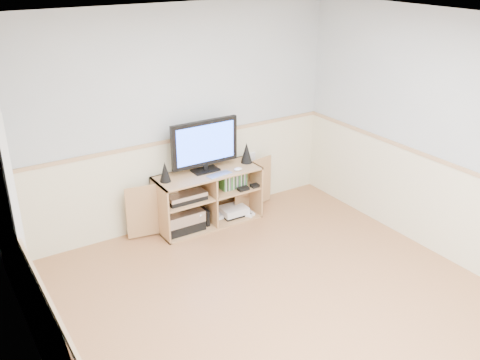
# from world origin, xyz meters

# --- Properties ---
(room) EXTENTS (4.04, 4.54, 2.54)m
(room) POSITION_xyz_m (-0.06, 0.12, 1.22)
(room) COLOR tan
(room) RESTS_ON ground
(media_cabinet) EXTENTS (1.94, 0.46, 0.65)m
(media_cabinet) POSITION_xyz_m (0.25, 2.04, 0.33)
(media_cabinet) COLOR tan
(media_cabinet) RESTS_ON floor
(monitor) EXTENTS (0.82, 0.18, 0.60)m
(monitor) POSITION_xyz_m (0.25, 2.04, 0.98)
(monitor) COLOR black
(monitor) RESTS_ON media_cabinet
(speaker_left) EXTENTS (0.12, 0.12, 0.23)m
(speaker_left) POSITION_xyz_m (-0.27, 2.01, 0.76)
(speaker_left) COLOR black
(speaker_left) RESTS_ON media_cabinet
(speaker_right) EXTENTS (0.14, 0.14, 0.25)m
(speaker_right) POSITION_xyz_m (0.79, 2.01, 0.78)
(speaker_right) COLOR black
(speaker_right) RESTS_ON media_cabinet
(keyboard) EXTENTS (0.31, 0.16, 0.01)m
(keyboard) POSITION_xyz_m (0.32, 1.85, 0.66)
(keyboard) COLOR silver
(keyboard) RESTS_ON media_cabinet
(mouse) EXTENTS (0.10, 0.08, 0.04)m
(mouse) POSITION_xyz_m (0.58, 1.85, 0.67)
(mouse) COLOR white
(mouse) RESTS_ON media_cabinet
(av_components) EXTENTS (0.52, 0.33, 0.47)m
(av_components) POSITION_xyz_m (-0.08, 1.99, 0.22)
(av_components) COLOR black
(av_components) RESTS_ON media_cabinet
(game_consoles) EXTENTS (0.45, 0.30, 0.11)m
(game_consoles) POSITION_xyz_m (0.57, 1.97, 0.07)
(game_consoles) COLOR white
(game_consoles) RESTS_ON media_cabinet
(game_cases) EXTENTS (0.31, 0.14, 0.19)m
(game_cases) POSITION_xyz_m (0.58, 1.97, 0.48)
(game_cases) COLOR #3F8C3F
(game_cases) RESTS_ON media_cabinet
(wall_outlet) EXTENTS (0.12, 0.03, 0.12)m
(wall_outlet) POSITION_xyz_m (1.00, 2.23, 0.60)
(wall_outlet) COLOR white
(wall_outlet) RESTS_ON wall_back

